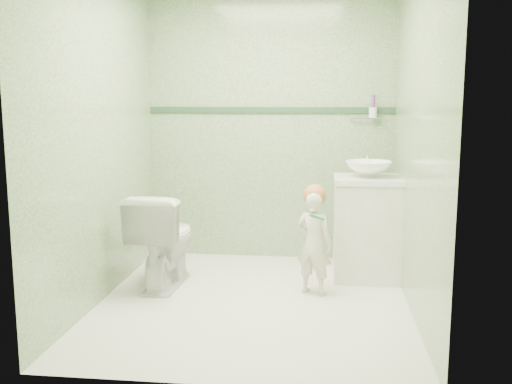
# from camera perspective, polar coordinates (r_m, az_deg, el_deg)

# --- Properties ---
(ground) EXTENTS (2.50, 2.50, 0.00)m
(ground) POSITION_cam_1_polar(r_m,az_deg,el_deg) (4.27, -0.24, -10.72)
(ground) COLOR silver
(ground) RESTS_ON ground
(room_shell) EXTENTS (2.50, 2.54, 2.40)m
(room_shell) POSITION_cam_1_polar(r_m,az_deg,el_deg) (4.02, -0.25, 5.58)
(room_shell) COLOR gray
(room_shell) RESTS_ON ground
(trim_stripe) EXTENTS (2.20, 0.02, 0.05)m
(trim_stripe) POSITION_cam_1_polar(r_m,az_deg,el_deg) (5.24, 1.40, 8.04)
(trim_stripe) COLOR #2A472F
(trim_stripe) RESTS_ON room_shell
(vanity) EXTENTS (0.52, 0.50, 0.80)m
(vanity) POSITION_cam_1_polar(r_m,az_deg,el_deg) (4.81, 10.78, -3.62)
(vanity) COLOR white
(vanity) RESTS_ON ground
(counter) EXTENTS (0.54, 0.52, 0.04)m
(counter) POSITION_cam_1_polar(r_m,az_deg,el_deg) (4.74, 10.93, 1.22)
(counter) COLOR white
(counter) RESTS_ON vanity
(basin) EXTENTS (0.37, 0.37, 0.13)m
(basin) POSITION_cam_1_polar(r_m,az_deg,el_deg) (4.73, 10.96, 2.23)
(basin) COLOR white
(basin) RESTS_ON counter
(faucet) EXTENTS (0.03, 0.13, 0.18)m
(faucet) POSITION_cam_1_polar(r_m,az_deg,el_deg) (4.90, 10.83, 3.41)
(faucet) COLOR silver
(faucet) RESTS_ON counter
(cup_holder) EXTENTS (0.26, 0.07, 0.21)m
(cup_holder) POSITION_cam_1_polar(r_m,az_deg,el_deg) (5.18, 11.30, 7.67)
(cup_holder) COLOR silver
(cup_holder) RESTS_ON room_shell
(toilet) EXTENTS (0.45, 0.75, 0.74)m
(toilet) POSITION_cam_1_polar(r_m,az_deg,el_deg) (4.59, -9.02, -4.58)
(toilet) COLOR white
(toilet) RESTS_ON ground
(toddler) EXTENTS (0.33, 0.28, 0.78)m
(toddler) POSITION_cam_1_polar(r_m,az_deg,el_deg) (4.35, 5.70, -5.02)
(toddler) COLOR beige
(toddler) RESTS_ON ground
(hair_cap) EXTENTS (0.17, 0.17, 0.17)m
(hair_cap) POSITION_cam_1_polar(r_m,az_deg,el_deg) (4.31, 5.78, -0.38)
(hair_cap) COLOR #BC6C3A
(hair_cap) RESTS_ON toddler
(teal_toothbrush) EXTENTS (0.12, 0.14, 0.08)m
(teal_toothbrush) POSITION_cam_1_polar(r_m,az_deg,el_deg) (4.16, 5.94, -2.41)
(teal_toothbrush) COLOR #12805A
(teal_toothbrush) RESTS_ON toddler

